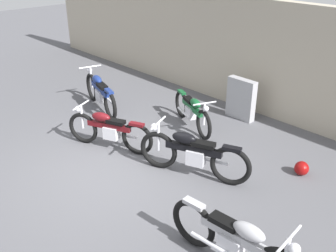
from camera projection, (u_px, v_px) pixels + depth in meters
The scene contains 9 objects.
ground_plane at pixel (117, 169), 7.44m from camera, with size 40.00×40.00×0.00m, color #56565B.
building_wall at pixel (255, 56), 9.54m from camera, with size 18.00×0.30×2.81m, color #B2A893.
stone_marker at pixel (241, 99), 9.35m from camera, with size 0.76×0.20×1.02m, color #9E9EA3.
helmet at pixel (302, 168), 7.20m from camera, with size 0.27×0.27×0.27m, color maroon.
motorcycle_blue at pixel (100, 92), 9.88m from camera, with size 2.15×0.82×0.99m.
motorcycle_maroon at pixel (109, 130), 8.00m from camera, with size 1.88×0.99×0.91m.
motorcycle_black at pixel (192, 153), 7.04m from camera, with size 2.07×1.03×0.99m.
motorcycle_green at pixel (192, 111), 8.91m from camera, with size 1.84×0.91×0.88m.
motorcycle_silver at pixel (236, 243), 4.98m from camera, with size 2.14×0.60×0.96m.
Camera 1 is at (5.28, -3.60, 4.02)m, focal length 40.64 mm.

